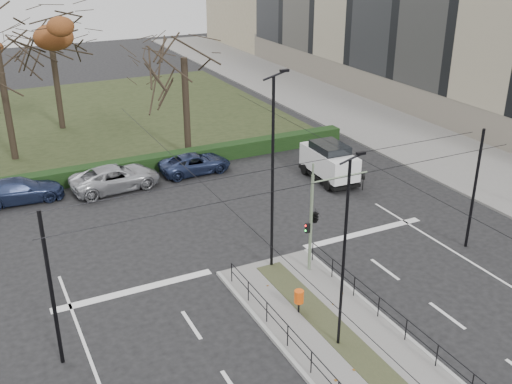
# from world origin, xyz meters

# --- Properties ---
(ground) EXTENTS (140.00, 140.00, 0.00)m
(ground) POSITION_xyz_m (0.00, 0.00, 0.00)
(ground) COLOR black
(ground) RESTS_ON ground
(median_island) EXTENTS (4.40, 15.00, 0.14)m
(median_island) POSITION_xyz_m (0.00, -2.50, 0.07)
(median_island) COLOR slate
(median_island) RESTS_ON ground
(sidewalk_east) EXTENTS (8.00, 90.00, 0.14)m
(sidewalk_east) POSITION_xyz_m (18.00, 22.00, 0.07)
(sidewalk_east) COLOR slate
(sidewalk_east) RESTS_ON ground
(park) EXTENTS (38.00, 26.00, 0.10)m
(park) POSITION_xyz_m (-6.00, 32.00, 0.05)
(park) COLOR black
(park) RESTS_ON ground
(hedge) EXTENTS (38.00, 1.00, 1.00)m
(hedge) POSITION_xyz_m (-6.00, 18.60, 0.50)
(hedge) COLOR black
(hedge) RESTS_ON ground
(median_railing) EXTENTS (4.14, 13.24, 0.92)m
(median_railing) POSITION_xyz_m (0.00, -2.60, 0.98)
(median_railing) COLOR black
(median_railing) RESTS_ON median_island
(catenary) EXTENTS (20.00, 34.00, 6.00)m
(catenary) POSITION_xyz_m (0.00, 1.62, 3.42)
(catenary) COLOR black
(catenary) RESTS_ON ground
(traffic_light) EXTENTS (3.11, 1.78, 4.57)m
(traffic_light) POSITION_xyz_m (1.77, 3.38, 2.80)
(traffic_light) COLOR slate
(traffic_light) RESTS_ON median_island
(litter_bin) EXTENTS (0.39, 0.39, 0.99)m
(litter_bin) POSITION_xyz_m (-0.61, 0.71, 0.85)
(litter_bin) COLOR black
(litter_bin) RESTS_ON median_island
(streetlamp_median_near) EXTENTS (0.62, 0.13, 7.44)m
(streetlamp_median_near) POSITION_xyz_m (-0.28, -1.66, 3.92)
(streetlamp_median_near) COLOR black
(streetlamp_median_near) RESTS_ON median_island
(streetlamp_median_far) EXTENTS (0.75, 0.15, 8.92)m
(streetlamp_median_far) POSITION_xyz_m (0.17, 4.46, 4.67)
(streetlamp_median_far) COLOR black
(streetlamp_median_far) RESTS_ON median_island
(parked_car_third) EXTENTS (4.87, 2.18, 1.38)m
(parked_car_third) POSITION_xyz_m (-9.19, 17.31, 0.69)
(parked_car_third) COLOR #212B4D
(parked_car_third) RESTS_ON ground
(parked_car_fourth) EXTENTS (5.48, 2.93, 1.46)m
(parked_car_fourth) POSITION_xyz_m (-3.87, 16.65, 0.73)
(parked_car_fourth) COLOR #A3A4AA
(parked_car_fourth) RESTS_ON ground
(white_van) EXTENTS (2.15, 4.45, 2.36)m
(white_van) POSITION_xyz_m (8.26, 12.24, 1.23)
(white_van) COLOR white
(white_van) RESTS_ON ground
(bare_tree_center) EXTENTS (7.02, 7.02, 10.38)m
(bare_tree_center) POSITION_xyz_m (-4.59, 30.32, 7.34)
(bare_tree_center) COLOR black
(bare_tree_center) RESTS_ON park
(bare_tree_near) EXTENTS (6.73, 6.73, 8.83)m
(bare_tree_near) POSITION_xyz_m (1.98, 20.04, 6.25)
(bare_tree_near) COLOR black
(bare_tree_near) RESTS_ON park
(parked_car_fifth) EXTENTS (4.59, 2.21, 1.26)m
(parked_car_fifth) POSITION_xyz_m (1.33, 17.04, 0.63)
(parked_car_fifth) COLOR #212B4D
(parked_car_fifth) RESTS_ON ground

